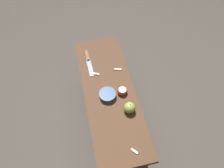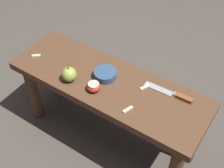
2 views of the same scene
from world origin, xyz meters
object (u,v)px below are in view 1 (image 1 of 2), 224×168
object	(u,v)px
knife	(88,59)
apple_cut	(122,91)
apple_whole	(130,108)
wooden_bench	(110,99)
bowl	(108,95)

from	to	relation	value
knife	apple_cut	world-z (taller)	apple_cut
knife	apple_whole	size ratio (longest dim) A/B	2.92
knife	apple_cut	bearing A→B (deg)	25.79
apple_whole	apple_cut	distance (m)	0.14
apple_whole	knife	bearing A→B (deg)	-158.61
apple_cut	wooden_bench	bearing A→B (deg)	-108.29
bowl	wooden_bench	bearing A→B (deg)	147.28
wooden_bench	bowl	world-z (taller)	bowl
wooden_bench	apple_whole	distance (m)	0.23
wooden_bench	bowl	distance (m)	0.12
wooden_bench	apple_whole	size ratio (longest dim) A/B	12.27
wooden_bench	knife	bearing A→B (deg)	-163.08
apple_whole	apple_cut	world-z (taller)	apple_whole
knife	wooden_bench	bearing A→B (deg)	15.23
knife	apple_whole	bearing A→B (deg)	19.70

